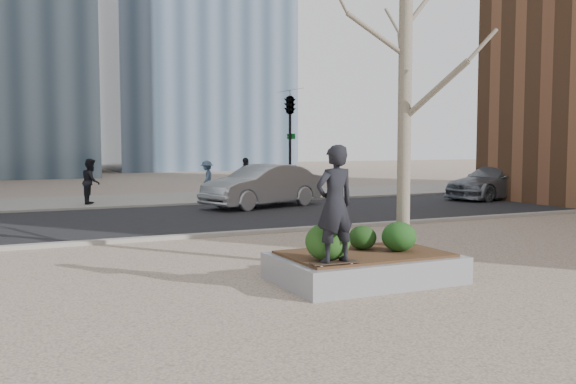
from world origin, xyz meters
name	(u,v)px	position (x,y,z in m)	size (l,w,h in m)	color
ground	(312,286)	(0.00, 0.00, 0.00)	(120.00, 120.00, 0.00)	tan
street	(162,219)	(0.00, 10.00, 0.01)	(60.00, 8.00, 0.02)	black
far_sidewalk	(119,201)	(0.00, 17.00, 0.01)	(60.00, 6.00, 0.02)	gray
planter	(364,268)	(1.00, 0.00, 0.23)	(3.00, 2.00, 0.45)	gray
planter_mulch	(364,254)	(1.00, 0.00, 0.47)	(2.70, 1.70, 0.04)	#382314
sycamore_tree	(405,62)	(2.00, 0.30, 3.79)	(2.80, 2.80, 6.60)	gray
shrub_left	(328,242)	(0.07, -0.39, 0.79)	(0.71, 0.71, 0.61)	#1C3B12
shrub_middle	(362,238)	(1.14, 0.29, 0.70)	(0.49, 0.49, 0.42)	black
shrub_right	(399,237)	(1.60, -0.15, 0.74)	(0.60, 0.60, 0.51)	#173912
skateboard	(334,264)	(0.02, -0.71, 0.49)	(0.78, 0.20, 0.07)	black
skateboarder	(335,204)	(0.02, -0.71, 1.43)	(0.66, 0.43, 1.80)	black
car_silver	(262,186)	(4.24, 12.15, 0.79)	(1.63, 4.67, 1.54)	#9FA2A6
car_third	(495,182)	(14.28, 11.14, 0.72)	(1.96, 4.81, 1.40)	slate
pedestrian_a	(91,181)	(-1.23, 15.92, 0.88)	(0.83, 0.65, 1.72)	black
pedestrian_b	(207,178)	(3.93, 17.69, 0.79)	(0.99, 0.57, 1.53)	#3B516B
pedestrian_c	(246,178)	(4.94, 15.56, 0.88)	(1.00, 0.42, 1.70)	black
traffic_light_far	(290,145)	(6.50, 14.60, 2.25)	(0.60, 2.48, 4.50)	black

